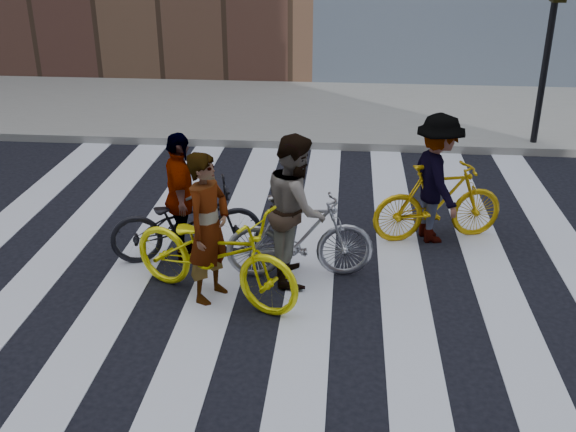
# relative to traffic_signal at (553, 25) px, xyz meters

# --- Properties ---
(ground) EXTENTS (100.00, 100.00, 0.00)m
(ground) POSITION_rel_traffic_signal_xyz_m (-4.40, -5.32, -2.28)
(ground) COLOR black
(ground) RESTS_ON ground
(sidewalk_far) EXTENTS (100.00, 5.00, 0.15)m
(sidewalk_far) POSITION_rel_traffic_signal_xyz_m (-4.40, 2.18, -2.20)
(sidewalk_far) COLOR gray
(sidewalk_far) RESTS_ON ground
(zebra_crosswalk) EXTENTS (8.25, 10.00, 0.01)m
(zebra_crosswalk) POSITION_rel_traffic_signal_xyz_m (-4.40, -5.32, -2.27)
(zebra_crosswalk) COLOR silver
(zebra_crosswalk) RESTS_ON ground
(traffic_signal) EXTENTS (0.22, 0.42, 3.33)m
(traffic_signal) POSITION_rel_traffic_signal_xyz_m (0.00, 0.00, 0.00)
(traffic_signal) COLOR black
(traffic_signal) RESTS_ON ground
(bike_yellow_left) EXTENTS (2.27, 1.56, 1.13)m
(bike_yellow_left) POSITION_rel_traffic_signal_xyz_m (-4.91, -5.74, -1.71)
(bike_yellow_left) COLOR #FBF30D
(bike_yellow_left) RESTS_ON ground
(bike_silver_mid) EXTENTS (1.81, 0.71, 1.06)m
(bike_silver_mid) POSITION_rel_traffic_signal_xyz_m (-3.99, -5.16, -1.75)
(bike_silver_mid) COLOR #9D9EA6
(bike_silver_mid) RESTS_ON ground
(bike_yellow_right) EXTENTS (1.85, 0.95, 1.07)m
(bike_yellow_right) POSITION_rel_traffic_signal_xyz_m (-2.24, -3.96, -1.74)
(bike_yellow_right) COLOR #D19E0B
(bike_yellow_right) RESTS_ON ground
(bike_dark_rear) EXTENTS (2.01, 1.19, 1.00)m
(bike_dark_rear) POSITION_rel_traffic_signal_xyz_m (-5.44, -4.81, -1.78)
(bike_dark_rear) COLOR black
(bike_dark_rear) RESTS_ON ground
(rider_left) EXTENTS (0.64, 0.75, 1.74)m
(rider_left) POSITION_rel_traffic_signal_xyz_m (-4.96, -5.74, -1.41)
(rider_left) COLOR slate
(rider_left) RESTS_ON ground
(rider_mid) EXTENTS (0.78, 0.94, 1.79)m
(rider_mid) POSITION_rel_traffic_signal_xyz_m (-4.04, -5.16, -1.39)
(rider_mid) COLOR slate
(rider_mid) RESTS_ON ground
(rider_right) EXTENTS (0.91, 1.25, 1.73)m
(rider_right) POSITION_rel_traffic_signal_xyz_m (-2.29, -3.96, -1.41)
(rider_right) COLOR slate
(rider_right) RESTS_ON ground
(rider_rear) EXTENTS (0.67, 1.05, 1.65)m
(rider_rear) POSITION_rel_traffic_signal_xyz_m (-5.49, -4.81, -1.45)
(rider_rear) COLOR slate
(rider_rear) RESTS_ON ground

